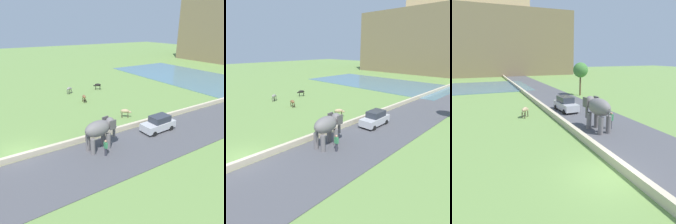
# 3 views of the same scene
# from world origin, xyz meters

# --- Properties ---
(ground_plane) EXTENTS (220.00, 220.00, 0.00)m
(ground_plane) POSITION_xyz_m (0.00, 0.00, 0.00)
(ground_plane) COLOR #6B8E47
(road_surface) EXTENTS (7.00, 120.00, 0.06)m
(road_surface) POSITION_xyz_m (5.00, 20.00, 0.03)
(road_surface) COLOR #4C4C51
(road_surface) RESTS_ON ground
(barrier_wall) EXTENTS (0.40, 110.00, 0.58)m
(barrier_wall) POSITION_xyz_m (1.20, 18.00, 0.29)
(barrier_wall) COLOR beige
(barrier_wall) RESTS_ON ground
(lake) EXTENTS (36.00, 18.00, 0.08)m
(lake) POSITION_xyz_m (-14.00, 39.91, 0.04)
(lake) COLOR slate
(lake) RESTS_ON ground
(elephant) EXTENTS (1.66, 3.53, 2.99)m
(elephant) POSITION_xyz_m (3.40, 6.72, 2.04)
(elephant) COLOR slate
(elephant) RESTS_ON ground
(person_beside_elephant) EXTENTS (0.36, 0.22, 1.63)m
(person_beside_elephant) POSITION_xyz_m (4.75, 6.52, 0.87)
(person_beside_elephant) COLOR #33333D
(person_beside_elephant) RESTS_ON ground
(car_silver) EXTENTS (1.92, 4.07, 1.80)m
(car_silver) POSITION_xyz_m (3.42, 14.17, 0.90)
(car_silver) COLOR #B7B7BC
(car_silver) RESTS_ON ground
(cow_black) EXTENTS (0.99, 1.37, 1.15)m
(cow_black) POSITION_xyz_m (-15.38, 16.85, 0.84)
(cow_black) COLOR black
(cow_black) RESTS_ON ground
(cow_brown) EXTENTS (1.42, 0.62, 1.15)m
(cow_brown) POSITION_xyz_m (-10.16, 11.59, 0.84)
(cow_brown) COLOR brown
(cow_brown) RESTS_ON ground
(cow_tan) EXTENTS (1.11, 1.31, 1.15)m
(cow_tan) POSITION_xyz_m (-1.72, 13.34, 0.84)
(cow_tan) COLOR tan
(cow_tan) RESTS_ON ground
(cow_grey) EXTENTS (1.03, 1.35, 1.15)m
(cow_grey) POSITION_xyz_m (-15.71, 11.48, 0.84)
(cow_grey) COLOR gray
(cow_grey) RESTS_ON ground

